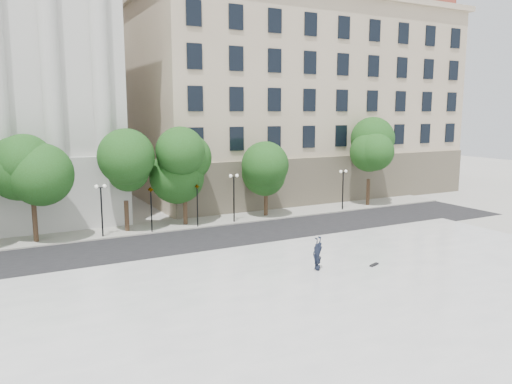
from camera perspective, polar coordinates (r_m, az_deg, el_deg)
ground at (r=22.04m, az=8.94°, el=-16.65°), size 160.00×160.00×0.00m
plaza at (r=24.19m, az=4.58°, el=-13.56°), size 44.00×22.00×0.45m
street at (r=37.11m, az=-8.01°, el=-5.84°), size 60.00×8.00×0.02m
far_sidewalk at (r=42.63m, az=-10.77°, el=-3.88°), size 60.00×4.00×0.12m
building_east at (r=63.42m, az=2.52°, el=10.57°), size 36.00×26.15×23.00m
traffic_light_west at (r=40.00m, az=-11.96°, el=0.61°), size 0.69×1.92×4.26m
traffic_light_east at (r=41.23m, az=-6.76°, el=0.84°), size 0.35×1.62×4.15m
person_lying at (r=29.47m, az=7.01°, el=-8.36°), size 1.32×2.10×0.54m
skateboard at (r=31.02m, az=13.35°, el=-8.09°), size 0.83×0.49×0.08m
street_trees at (r=40.58m, az=-14.72°, el=2.65°), size 47.03×5.00×8.03m
lamp_posts at (r=40.89m, az=-9.80°, el=-0.36°), size 35.54×0.28×4.28m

